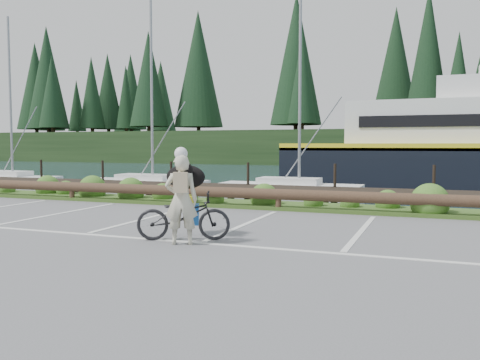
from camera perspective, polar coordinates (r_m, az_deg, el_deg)
name	(u,v)px	position (r m, az deg, el deg)	size (l,w,h in m)	color
ground	(209,239)	(9.83, -3.45, -6.68)	(72.00, 72.00, 0.00)	#5B5B5D
harbor_backdrop	(411,156)	(87.40, 18.63, 2.60)	(170.00, 160.00, 30.00)	#182D3A
vegetation_strip	(285,206)	(14.75, 5.11, -2.91)	(34.00, 1.60, 0.10)	#3D5B21
log_rail	(278,210)	(14.09, 4.32, -3.43)	(32.00, 0.30, 0.60)	#443021
bicycle	(183,216)	(9.74, -6.37, -4.03)	(0.62, 1.77, 0.93)	black
cyclist	(181,200)	(9.28, -6.60, -2.22)	(0.60, 0.39, 1.64)	beige
dog	(186,177)	(10.23, -6.13, 0.35)	(0.84, 0.41, 0.49)	black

